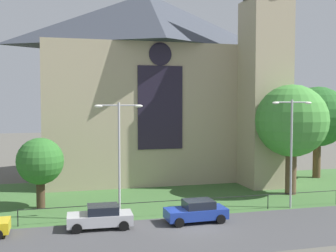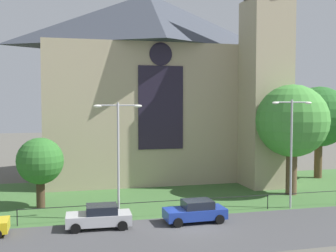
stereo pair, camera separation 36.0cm
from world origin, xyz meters
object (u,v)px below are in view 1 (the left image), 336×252
at_px(church_building, 155,83).
at_px(parked_car_silver, 101,217).
at_px(tree_left_near, 40,162).
at_px(tree_right_far, 318,117).
at_px(streetlamp_far, 291,139).
at_px(streetlamp_near, 119,146).
at_px(parked_car_blue, 196,211).
at_px(tree_right_near, 292,121).

distance_m(church_building, parked_car_silver, 21.23).
relative_size(tree_left_near, parked_car_silver, 1.28).
bearing_deg(parked_car_silver, church_building, -111.37).
xyz_separation_m(tree_right_far, tree_left_near, (-28.59, -6.17, -2.99)).
distance_m(tree_right_far, streetlamp_far, 14.71).
bearing_deg(streetlamp_far, streetlamp_near, 180.00).
distance_m(church_building, tree_left_near, 17.32).
bearing_deg(parked_car_blue, tree_left_near, -33.68).
bearing_deg(tree_right_far, parked_car_silver, -152.90).
height_order(tree_right_near, parked_car_silver, tree_right_near).
height_order(streetlamp_far, parked_car_blue, streetlamp_far).
relative_size(church_building, tree_right_far, 2.62).
bearing_deg(church_building, streetlamp_far, -65.45).
distance_m(streetlamp_near, parked_car_blue, 7.00).
relative_size(church_building, tree_left_near, 4.74).
relative_size(tree_right_near, streetlamp_far, 1.16).
height_order(streetlamp_near, parked_car_silver, streetlamp_near).
bearing_deg(tree_right_near, parked_car_blue, -150.42).
xyz_separation_m(tree_left_near, streetlamp_far, (18.86, -4.79, 1.72)).
height_order(tree_right_far, tree_right_near, tree_right_far).
bearing_deg(tree_right_far, streetlamp_near, -154.63).
bearing_deg(streetlamp_near, tree_right_near, 15.28).
xyz_separation_m(streetlamp_near, streetlamp_far, (13.38, 0.00, 0.12)).
bearing_deg(tree_left_near, parked_car_silver, -58.00).
relative_size(church_building, tree_right_near, 2.65).
xyz_separation_m(tree_right_near, parked_car_silver, (-17.48, -5.99, -5.78)).
bearing_deg(tree_right_near, streetlamp_far, -121.02).
height_order(tree_left_near, tree_right_near, tree_right_near).
height_order(tree_right_far, parked_car_silver, tree_right_far).
bearing_deg(streetlamp_near, tree_left_near, 138.80).
height_order(tree_right_near, parked_car_blue, tree_right_near).
distance_m(parked_car_silver, parked_car_blue, 6.52).
relative_size(tree_right_near, streetlamp_near, 1.19).
relative_size(tree_left_near, parked_car_blue, 1.29).
height_order(tree_right_far, tree_left_near, tree_right_far).
bearing_deg(tree_left_near, streetlamp_far, -14.26).
height_order(church_building, tree_right_near, church_building).
xyz_separation_m(tree_right_far, parked_car_blue, (-18.06, -12.81, -5.87)).
distance_m(tree_right_near, parked_car_blue, 13.87).
relative_size(tree_right_near, parked_car_blue, 2.31).
relative_size(streetlamp_near, parked_car_blue, 1.94).
bearing_deg(streetlamp_near, parked_car_silver, -132.23).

